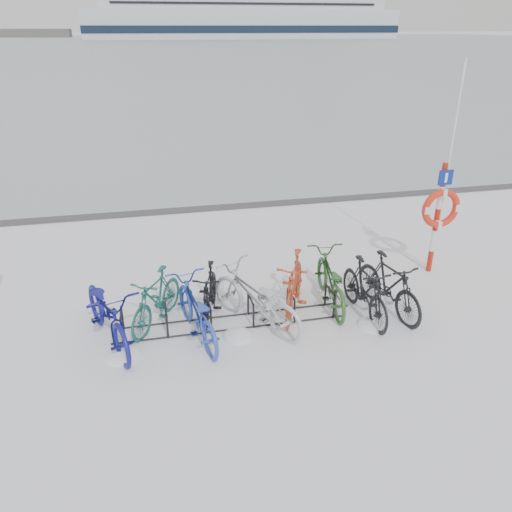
{
  "coord_description": "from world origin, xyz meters",
  "views": [
    {
      "loc": [
        -1.17,
        -7.26,
        4.68
      ],
      "look_at": [
        0.59,
        0.6,
        0.95
      ],
      "focal_mm": 35.0,
      "sensor_mm": 36.0,
      "label": 1
    }
  ],
  "objects": [
    {
      "name": "quay_edge",
      "position": [
        0.0,
        5.9,
        0.05
      ],
      "size": [
        400.0,
        0.25,
        0.1
      ],
      "primitive_type": "cube",
      "color": "#3F3F42",
      "rests_on": "ground"
    },
    {
      "name": "bike_1",
      "position": [
        -1.22,
        0.3,
        0.49
      ],
      "size": [
        1.26,
        1.65,
        0.99
      ],
      "primitive_type": "imported",
      "rotation": [
        0.0,
        0.0,
        -0.55
      ],
      "color": "#1A5A51",
      "rests_on": "ground"
    },
    {
      "name": "bike_8",
      "position": [
        2.83,
        -0.18,
        0.54
      ],
      "size": [
        0.84,
        1.86,
        1.08
      ],
      "primitive_type": "imported",
      "rotation": [
        0.0,
        0.0,
        0.19
      ],
      "color": "black",
      "rests_on": "ground"
    },
    {
      "name": "bike_2",
      "position": [
        -0.6,
        -0.25,
        0.5
      ],
      "size": [
        1.05,
        2.02,
        1.01
      ],
      "primitive_type": "imported",
      "rotation": [
        0.0,
        0.0,
        3.35
      ],
      "color": "#2C4BB9",
      "rests_on": "ground"
    },
    {
      "name": "bike_rack",
      "position": [
        0.0,
        0.0,
        0.18
      ],
      "size": [
        4.0,
        0.48,
        0.46
      ],
      "color": "black",
      "rests_on": "ground"
    },
    {
      "name": "lifebuoy_station",
      "position": [
        4.43,
        1.05,
        1.4
      ],
      "size": [
        0.8,
        0.23,
        4.18
      ],
      "color": "#AB1B0D",
      "rests_on": "ground"
    },
    {
      "name": "snow_drifts",
      "position": [
        0.4,
        -0.25,
        0.0
      ],
      "size": [
        5.52,
        1.69,
        0.21
      ],
      "color": "white",
      "rests_on": "ground"
    },
    {
      "name": "cruise_ferry",
      "position": [
        41.41,
        209.45,
        11.09
      ],
      "size": [
        123.96,
        23.41,
        40.73
      ],
      "color": "silver",
      "rests_on": "ground"
    },
    {
      "name": "bike_5",
      "position": [
        1.19,
        0.2,
        0.55
      ],
      "size": [
        1.23,
        1.86,
        1.09
      ],
      "primitive_type": "imported",
      "rotation": [
        0.0,
        0.0,
        -0.43
      ],
      "color": "#B43F21",
      "rests_on": "ground"
    },
    {
      "name": "bike_7",
      "position": [
        2.35,
        -0.23,
        0.52
      ],
      "size": [
        0.56,
        1.76,
        1.05
      ],
      "primitive_type": "imported",
      "rotation": [
        0.0,
        0.0,
        0.04
      ],
      "color": "black",
      "rests_on": "ground"
    },
    {
      "name": "bike_0",
      "position": [
        -1.99,
        -0.09,
        0.56
      ],
      "size": [
        1.4,
        2.26,
        1.12
      ],
      "primitive_type": "imported",
      "rotation": [
        0.0,
        0.0,
        0.33
      ],
      "color": "navy",
      "rests_on": "ground"
    },
    {
      "name": "ground",
      "position": [
        0.0,
        0.0,
        0.0
      ],
      "size": [
        900.0,
        900.0,
        0.0
      ],
      "primitive_type": "plane",
      "color": "white",
      "rests_on": "ground"
    },
    {
      "name": "ice_sheet",
      "position": [
        0.0,
        155.0,
        0.01
      ],
      "size": [
        400.0,
        298.0,
        0.02
      ],
      "primitive_type": "cube",
      "color": "#A7B6BD",
      "rests_on": "ground"
    },
    {
      "name": "bike_4",
      "position": [
        0.41,
        -0.13,
        0.55
      ],
      "size": [
        1.73,
        2.14,
        1.09
      ],
      "primitive_type": "imported",
      "rotation": [
        0.0,
        0.0,
        3.71
      ],
      "color": "#B4B9BD",
      "rests_on": "ground"
    },
    {
      "name": "bike_3",
      "position": [
        -0.3,
        0.36,
        0.48
      ],
      "size": [
        0.86,
        1.65,
        0.96
      ],
      "primitive_type": "imported",
      "rotation": [
        0.0,
        0.0,
        -0.27
      ],
      "color": "black",
      "rests_on": "ground"
    },
    {
      "name": "bike_6",
      "position": [
        1.91,
        0.31,
        0.5
      ],
      "size": [
        0.87,
        1.98,
        1.01
      ],
      "primitive_type": "imported",
      "rotation": [
        0.0,
        0.0,
        3.04
      ],
      "color": "#295726",
      "rests_on": "ground"
    }
  ]
}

